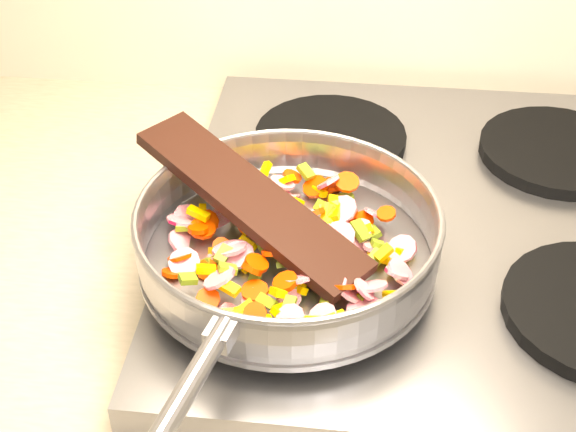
# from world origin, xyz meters

# --- Properties ---
(cooktop) EXTENTS (0.60, 0.60, 0.04)m
(cooktop) POSITION_xyz_m (-0.70, 1.67, 0.92)
(cooktop) COLOR #939399
(cooktop) RESTS_ON counter_top
(grate_fl) EXTENTS (0.19, 0.19, 0.02)m
(grate_fl) POSITION_xyz_m (-0.84, 1.52, 0.95)
(grate_fl) COLOR black
(grate_fl) RESTS_ON cooktop
(grate_bl) EXTENTS (0.19, 0.19, 0.02)m
(grate_bl) POSITION_xyz_m (-0.84, 1.81, 0.95)
(grate_bl) COLOR black
(grate_bl) RESTS_ON cooktop
(grate_br) EXTENTS (0.19, 0.19, 0.02)m
(grate_br) POSITION_xyz_m (-0.56, 1.81, 0.95)
(grate_br) COLOR black
(grate_br) RESTS_ON cooktop
(saute_pan) EXTENTS (0.35, 0.51, 0.06)m
(saute_pan) POSITION_xyz_m (-0.87, 1.55, 0.99)
(saute_pan) COLOR #9E9EA5
(saute_pan) RESTS_ON grate_fl
(vegetable_heap) EXTENTS (0.27, 0.26, 0.05)m
(vegetable_heap) POSITION_xyz_m (-0.87, 1.56, 0.98)
(vegetable_heap) COLOR #FFBA00
(vegetable_heap) RESTS_ON saute_pan
(wooden_spatula) EXTENTS (0.26, 0.22, 0.07)m
(wooden_spatula) POSITION_xyz_m (-0.91, 1.59, 1.01)
(wooden_spatula) COLOR black
(wooden_spatula) RESTS_ON saute_pan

